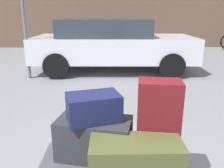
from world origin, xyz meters
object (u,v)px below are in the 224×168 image
object	(u,v)px
suitcase_maroon_front_right	(158,123)
bollard_kerb_near	(164,47)
no_parking_sign	(23,13)
duffel_bag_navy_topmost_pile	(94,107)
parked_car	(112,44)
duffel_bag_charcoal_front_left	(94,138)
duffel_bag_olive_stacked_top	(136,161)
bollard_kerb_mid	(196,47)

from	to	relation	value
suitcase_maroon_front_right	bollard_kerb_near	size ratio (longest dim) A/B	1.04
suitcase_maroon_front_right	no_parking_sign	world-z (taller)	no_parking_sign
duffel_bag_navy_topmost_pile	parked_car	bearing A→B (deg)	70.92
duffel_bag_charcoal_front_left	bollard_kerb_near	xyz separation A→B (m)	(2.23, 7.07, -0.17)
duffel_bag_olive_stacked_top	parked_car	distance (m)	4.99
duffel_bag_charcoal_front_left	bollard_kerb_near	size ratio (longest dim) A/B	0.92
suitcase_maroon_front_right	duffel_bag_navy_topmost_pile	xyz separation A→B (m)	(-0.53, 0.07, 0.11)
bollard_kerb_near	bollard_kerb_mid	world-z (taller)	same
suitcase_maroon_front_right	no_parking_sign	distance (m)	4.70
suitcase_maroon_front_right	duffel_bag_olive_stacked_top	bearing A→B (deg)	-122.35
duffel_bag_olive_stacked_top	bollard_kerb_mid	bearing A→B (deg)	67.29
duffel_bag_charcoal_front_left	bollard_kerb_mid	distance (m)	7.87
suitcase_maroon_front_right	parked_car	xyz separation A→B (m)	(-0.32, 4.73, 0.06)
suitcase_maroon_front_right	no_parking_sign	xyz separation A→B (m)	(-2.39, 3.95, 0.87)
parked_car	bollard_kerb_mid	xyz separation A→B (m)	(3.24, 2.41, -0.42)
duffel_bag_navy_topmost_pile	bollard_kerb_mid	world-z (taller)	duffel_bag_navy_topmost_pile
suitcase_maroon_front_right	bollard_kerb_mid	size ratio (longest dim) A/B	1.04
no_parking_sign	duffel_bag_charcoal_front_left	bearing A→B (deg)	-64.48
suitcase_maroon_front_right	parked_car	bearing A→B (deg)	101.27
duffel_bag_olive_stacked_top	suitcase_maroon_front_right	size ratio (longest dim) A/B	0.95
bollard_kerb_near	no_parking_sign	bearing A→B (deg)	-142.00
duffel_bag_charcoal_front_left	duffel_bag_navy_topmost_pile	size ratio (longest dim) A/B	1.46
duffel_bag_navy_topmost_pile	parked_car	size ratio (longest dim) A/B	0.10
duffel_bag_navy_topmost_pile	no_parking_sign	distance (m)	4.37
bollard_kerb_near	no_parking_sign	xyz separation A→B (m)	(-4.08, -3.19, 1.22)
duffel_bag_charcoal_front_left	bollard_kerb_mid	world-z (taller)	duffel_bag_charcoal_front_left
duffel_bag_navy_topmost_pile	no_parking_sign	size ratio (longest dim) A/B	0.17
duffel_bag_olive_stacked_top	parked_car	bearing A→B (deg)	91.53
duffel_bag_charcoal_front_left	no_parking_sign	xyz separation A→B (m)	(-1.85, 3.88, 1.05)
bollard_kerb_near	bollard_kerb_mid	xyz separation A→B (m)	(1.22, 0.00, 0.00)
duffel_bag_navy_topmost_pile	suitcase_maroon_front_right	bearing A→B (deg)	-23.96
suitcase_maroon_front_right	parked_car	world-z (taller)	parked_car
suitcase_maroon_front_right	duffel_bag_navy_topmost_pile	world-z (taller)	suitcase_maroon_front_right
duffel_bag_charcoal_front_left	bollard_kerb_near	world-z (taller)	duffel_bag_charcoal_front_left
duffel_bag_charcoal_front_left	duffel_bag_navy_topmost_pile	distance (m)	0.29
bollard_kerb_near	suitcase_maroon_front_right	bearing A→B (deg)	-103.36
duffel_bag_charcoal_front_left	bollard_kerb_near	distance (m)	7.42
duffel_bag_charcoal_front_left	suitcase_maroon_front_right	xyz separation A→B (m)	(0.53, -0.07, 0.18)
duffel_bag_charcoal_front_left	parked_car	distance (m)	4.67
duffel_bag_olive_stacked_top	duffel_bag_navy_topmost_pile	size ratio (longest dim) A/B	1.57
bollard_kerb_mid	parked_car	bearing A→B (deg)	-143.34
duffel_bag_olive_stacked_top	no_parking_sign	distance (m)	4.85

